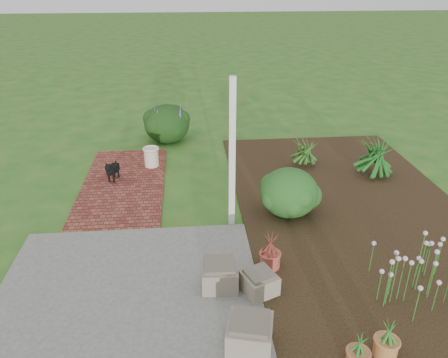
{
  "coord_description": "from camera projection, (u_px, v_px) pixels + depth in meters",
  "views": [
    {
      "loc": [
        -0.39,
        -6.21,
        3.91
      ],
      "look_at": [
        0.2,
        0.4,
        0.7
      ],
      "focal_mm": 35.0,
      "sensor_mm": 36.0,
      "label": 1
    }
  ],
  "objects": [
    {
      "name": "ground",
      "position": [
        214.0,
        227.0,
        7.3
      ],
      "size": [
        80.0,
        80.0,
        0.0
      ],
      "primitive_type": "plane",
      "color": "#235D1D",
      "rests_on": "ground"
    },
    {
      "name": "concrete_patio",
      "position": [
        127.0,
        303.0,
        5.62
      ],
      "size": [
        3.5,
        3.5,
        0.04
      ],
      "primitive_type": "cube",
      "color": "#5C5C59",
      "rests_on": "ground"
    },
    {
      "name": "brick_path",
      "position": [
        124.0,
        184.0,
        8.73
      ],
      "size": [
        1.6,
        3.5,
        0.04
      ],
      "primitive_type": "cube",
      "color": "maroon",
      "rests_on": "ground"
    },
    {
      "name": "garden_bed",
      "position": [
        349.0,
        206.0,
        7.94
      ],
      "size": [
        4.0,
        7.0,
        0.03
      ],
      "primitive_type": "cube",
      "color": "black",
      "rests_on": "ground"
    },
    {
      "name": "veranda_post",
      "position": [
        232.0,
        156.0,
        6.87
      ],
      "size": [
        0.1,
        0.1,
        2.5
      ],
      "primitive_type": "cube",
      "color": "white",
      "rests_on": "ground"
    },
    {
      "name": "stone_trough_near",
      "position": [
        250.0,
        335.0,
        4.89
      ],
      "size": [
        0.6,
        0.6,
        0.33
      ],
      "primitive_type": "cube",
      "rotation": [
        0.0,
        0.0,
        -0.25
      ],
      "color": "#726759",
      "rests_on": "concrete_patio"
    },
    {
      "name": "stone_trough_mid",
      "position": [
        259.0,
        283.0,
        5.74
      ],
      "size": [
        0.53,
        0.53,
        0.27
      ],
      "primitive_type": "cube",
      "rotation": [
        0.0,
        0.0,
        0.4
      ],
      "color": "gray",
      "rests_on": "concrete_patio"
    },
    {
      "name": "stone_trough_far",
      "position": [
        220.0,
        276.0,
        5.84
      ],
      "size": [
        0.49,
        0.49,
        0.32
      ],
      "primitive_type": "cube",
      "rotation": [
        0.0,
        0.0,
        -0.04
      ],
      "color": "#706B54",
      "rests_on": "concrete_patio"
    },
    {
      "name": "black_dog",
      "position": [
        112.0,
        169.0,
        8.72
      ],
      "size": [
        0.23,
        0.48,
        0.42
      ],
      "rotation": [
        0.0,
        0.0,
        -0.27
      ],
      "color": "black",
      "rests_on": "brick_path"
    },
    {
      "name": "cream_ceramic_urn",
      "position": [
        151.0,
        157.0,
        9.4
      ],
      "size": [
        0.38,
        0.38,
        0.41
      ],
      "primitive_type": "cylinder",
      "rotation": [
        0.0,
        0.0,
        0.3
      ],
      "color": "beige",
      "rests_on": "brick_path"
    },
    {
      "name": "evergreen_shrub",
      "position": [
        289.0,
        191.0,
        7.5
      ],
      "size": [
        1.12,
        1.12,
        0.85
      ],
      "primitive_type": "ellipsoid",
      "rotation": [
        0.0,
        0.0,
        -0.12
      ],
      "color": "#153A10",
      "rests_on": "garden_bed"
    },
    {
      "name": "agapanthus_clump_back",
      "position": [
        375.0,
        152.0,
        8.93
      ],
      "size": [
        1.18,
        1.18,
        0.99
      ],
      "primitive_type": null,
      "rotation": [
        0.0,
        0.0,
        -0.07
      ],
      "color": "#0D3B15",
      "rests_on": "garden_bed"
    },
    {
      "name": "agapanthus_clump_front",
      "position": [
        305.0,
        149.0,
        9.35
      ],
      "size": [
        0.92,
        0.92,
        0.77
      ],
      "primitive_type": null,
      "rotation": [
        0.0,
        0.0,
        0.06
      ],
      "color": "#114218",
      "rests_on": "garden_bed"
    },
    {
      "name": "pink_flower_patch",
      "position": [
        418.0,
        272.0,
        5.6
      ],
      "size": [
        1.51,
        1.51,
        0.73
      ],
      "primitive_type": null,
      "rotation": [
        0.0,
        0.0,
        -0.41
      ],
      "color": "#113D0F",
      "rests_on": "garden_bed"
    },
    {
      "name": "terracotta_pot_bronze",
      "position": [
        270.0,
        260.0,
        6.25
      ],
      "size": [
        0.31,
        0.31,
        0.24
      ],
      "primitive_type": "cylinder",
      "rotation": [
        0.0,
        0.0,
        0.09
      ],
      "color": "#AE493B",
      "rests_on": "garden_bed"
    },
    {
      "name": "terracotta_pot_small_left",
      "position": [
        386.0,
        347.0,
        4.81
      ],
      "size": [
        0.34,
        0.34,
        0.22
      ],
      "primitive_type": "cylinder",
      "rotation": [
        0.0,
        0.0,
        -0.37
      ],
      "color": "#B46E3C",
      "rests_on": "garden_bed"
    },
    {
      "name": "terracotta_pot_small_right",
      "position": [
        357.0,
        358.0,
        4.68
      ],
      "size": [
        0.25,
        0.25,
        0.21
      ],
      "primitive_type": "cylinder",
      "rotation": [
        0.0,
        0.0,
        -0.03
      ],
      "color": "#AA5D39",
      "rests_on": "garden_bed"
    },
    {
      "name": "purple_flowering_bush",
      "position": [
        167.0,
        123.0,
        10.76
      ],
      "size": [
        1.22,
        1.22,
        0.95
      ],
      "primitive_type": "ellipsoid",
      "rotation": [
        0.0,
        0.0,
        -0.09
      ],
      "color": "black",
      "rests_on": "ground"
    }
  ]
}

